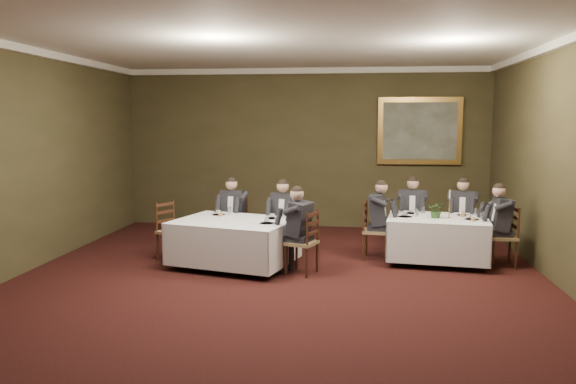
% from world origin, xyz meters
% --- Properties ---
extents(ground, '(10.00, 10.00, 0.00)m').
position_xyz_m(ground, '(0.00, 0.00, 0.00)').
color(ground, black).
rests_on(ground, ground).
extents(ceiling, '(8.00, 10.00, 0.10)m').
position_xyz_m(ceiling, '(0.00, 0.00, 3.50)').
color(ceiling, silver).
rests_on(ceiling, back_wall).
extents(back_wall, '(8.00, 0.10, 3.50)m').
position_xyz_m(back_wall, '(0.00, 5.00, 1.75)').
color(back_wall, '#36321B').
rests_on(back_wall, ground).
extents(front_wall, '(8.00, 0.10, 3.50)m').
position_xyz_m(front_wall, '(0.00, -5.00, 1.75)').
color(front_wall, '#36321B').
rests_on(front_wall, ground).
extents(crown_molding, '(8.00, 10.00, 0.12)m').
position_xyz_m(crown_molding, '(0.00, 0.00, 3.44)').
color(crown_molding, white).
rests_on(crown_molding, back_wall).
extents(table_main, '(1.77, 1.44, 0.67)m').
position_xyz_m(table_main, '(2.48, 1.96, 0.45)').
color(table_main, black).
rests_on(table_main, ground).
extents(table_second, '(2.15, 1.84, 0.67)m').
position_xyz_m(table_second, '(-0.83, 1.31, 0.45)').
color(table_second, black).
rests_on(table_second, ground).
extents(chair_main_backleft, '(0.50, 0.48, 1.00)m').
position_xyz_m(chair_main_backleft, '(2.15, 2.84, 0.28)').
color(chair_main_backleft, olive).
rests_on(chair_main_backleft, ground).
extents(diner_main_backleft, '(0.47, 0.53, 1.35)m').
position_xyz_m(diner_main_backleft, '(2.15, 2.83, 0.51)').
color(diner_main_backleft, black).
rests_on(diner_main_backleft, chair_main_backleft).
extents(chair_main_backright, '(0.53, 0.51, 1.00)m').
position_xyz_m(chair_main_backright, '(3.02, 2.73, 0.28)').
color(chair_main_backright, olive).
rests_on(chair_main_backright, ground).
extents(diner_main_backright, '(0.50, 0.56, 1.35)m').
position_xyz_m(diner_main_backright, '(3.01, 2.72, 0.51)').
color(diner_main_backright, black).
rests_on(diner_main_backright, chair_main_backright).
extents(chair_main_endleft, '(0.47, 0.49, 1.00)m').
position_xyz_m(chair_main_endleft, '(1.46, 2.09, 0.28)').
color(chair_main_endleft, olive).
rests_on(chair_main_endleft, ground).
extents(diner_main_endleft, '(0.53, 0.46, 1.35)m').
position_xyz_m(diner_main_endleft, '(1.47, 2.09, 0.51)').
color(diner_main_endleft, black).
rests_on(diner_main_endleft, chair_main_endleft).
extents(chair_main_endright, '(0.43, 0.44, 1.00)m').
position_xyz_m(chair_main_endright, '(3.49, 1.83, 0.28)').
color(chair_main_endright, olive).
rests_on(chair_main_endright, ground).
extents(diner_main_endright, '(0.48, 0.42, 1.35)m').
position_xyz_m(diner_main_endright, '(3.48, 1.82, 0.51)').
color(diner_main_endright, black).
rests_on(diner_main_endright, chair_main_endright).
extents(chair_sec_backleft, '(0.50, 0.48, 1.00)m').
position_xyz_m(chair_sec_backleft, '(-1.06, 2.36, 0.28)').
color(chair_sec_backleft, olive).
rests_on(chair_sec_backleft, ground).
extents(diner_sec_backleft, '(0.47, 0.54, 1.35)m').
position_xyz_m(diner_sec_backleft, '(-1.06, 2.35, 0.51)').
color(diner_sec_backleft, black).
rests_on(diner_sec_backleft, chair_sec_backleft).
extents(chair_sec_backright, '(0.53, 0.52, 1.00)m').
position_xyz_m(chair_sec_backright, '(-0.10, 2.10, 0.28)').
color(chair_sec_backright, olive).
rests_on(chair_sec_backright, ground).
extents(diner_sec_backright, '(0.51, 0.56, 1.35)m').
position_xyz_m(diner_sec_backright, '(-0.10, 2.09, 0.51)').
color(diner_sec_backright, black).
rests_on(diner_sec_backright, chair_sec_backright).
extents(chair_sec_endright, '(0.55, 0.56, 1.00)m').
position_xyz_m(chair_sec_endright, '(0.30, 1.01, 0.28)').
color(chair_sec_endright, olive).
rests_on(chair_sec_endright, ground).
extents(diner_sec_endright, '(0.59, 0.55, 1.35)m').
position_xyz_m(diner_sec_endright, '(0.29, 1.01, 0.51)').
color(diner_sec_endright, black).
rests_on(diner_sec_endright, chair_sec_endright).
extents(chair_sec_endleft, '(0.58, 0.59, 1.00)m').
position_xyz_m(chair_sec_endleft, '(-1.96, 1.62, 0.28)').
color(chair_sec_endleft, olive).
rests_on(chair_sec_endleft, ground).
extents(centerpiece, '(0.30, 0.27, 0.30)m').
position_xyz_m(centerpiece, '(2.44, 1.90, 0.91)').
color(centerpiece, '#2D5926').
rests_on(centerpiece, table_main).
extents(candlestick, '(0.07, 0.07, 0.48)m').
position_xyz_m(candlestick, '(2.65, 1.91, 0.94)').
color(candlestick, gold).
rests_on(candlestick, table_main).
extents(place_setting_table_main, '(0.33, 0.31, 0.14)m').
position_xyz_m(place_setting_table_main, '(2.14, 2.38, 0.80)').
color(place_setting_table_main, white).
rests_on(place_setting_table_main, table_main).
extents(place_setting_table_second, '(0.33, 0.31, 0.14)m').
position_xyz_m(place_setting_table_second, '(-1.16, 1.84, 0.80)').
color(place_setting_table_second, white).
rests_on(place_setting_table_second, table_second).
extents(painting, '(1.78, 0.09, 1.44)m').
position_xyz_m(painting, '(2.48, 4.94, 2.14)').
color(painting, gold).
rests_on(painting, back_wall).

